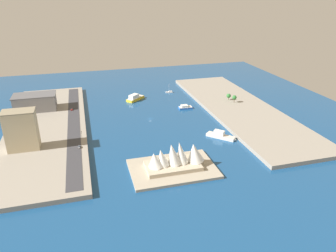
# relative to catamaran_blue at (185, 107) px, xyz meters

# --- Properties ---
(ground_plane) EXTENTS (440.00, 440.00, 0.00)m
(ground_plane) POSITION_rel_catamaran_blue_xyz_m (43.66, 18.76, -1.54)
(ground_plane) COLOR navy
(quay_west) EXTENTS (70.00, 240.00, 3.49)m
(quay_west) POSITION_rel_catamaran_blue_xyz_m (-54.51, 18.76, 0.20)
(quay_west) COLOR gray
(quay_west) RESTS_ON ground_plane
(quay_east) EXTENTS (70.00, 240.00, 3.49)m
(quay_east) POSITION_rel_catamaran_blue_xyz_m (141.83, 18.76, 0.20)
(quay_east) COLOR gray
(quay_east) RESTS_ON ground_plane
(peninsula_point) EXTENTS (61.45, 41.37, 2.00)m
(peninsula_point) POSITION_rel_catamaran_blue_xyz_m (48.94, 118.93, -0.54)
(peninsula_point) COLOR #A89E89
(peninsula_point) RESTS_ON ground_plane
(road_strip) EXTENTS (11.09, 228.00, 0.15)m
(road_strip) POSITION_rel_catamaran_blue_xyz_m (117.38, 18.76, 2.02)
(road_strip) COLOR #38383D
(road_strip) RESTS_ON quay_east
(catamaran_blue) EXTENTS (16.12, 7.70, 3.91)m
(catamaran_blue) POSITION_rel_catamaran_blue_xyz_m (0.00, 0.00, 0.00)
(catamaran_blue) COLOR blue
(catamaran_blue) RESTS_ON ground_plane
(ferry_yellow_fast) EXTENTS (23.49, 22.11, 7.29)m
(ferry_yellow_fast) POSITION_rel_catamaran_blue_xyz_m (48.00, -42.62, 1.21)
(ferry_yellow_fast) COLOR yellow
(ferry_yellow_fast) RESTS_ON ground_plane
(sailboat_small_white) EXTENTS (9.54, 3.62, 11.16)m
(sailboat_small_white) POSITION_rel_catamaran_blue_xyz_m (1.51, -58.79, -0.46)
(sailboat_small_white) COLOR white
(sailboat_small_white) RESTS_ON ground_plane
(ferry_white_commuter) EXTENTS (22.81, 23.01, 6.48)m
(ferry_white_commuter) POSITION_rel_catamaran_blue_xyz_m (-6.62, 78.32, 0.55)
(ferry_white_commuter) COLOR silver
(ferry_white_commuter) RESTS_ON ground_plane
(office_block_beige) EXTENTS (24.40, 14.64, 32.09)m
(office_block_beige) POSITION_rel_catamaran_blue_xyz_m (155.00, 61.91, 18.03)
(office_block_beige) COLOR #C6B793
(office_block_beige) RESTS_ON quay_east
(warehouse_low_gray) EXTENTS (42.55, 24.16, 16.55)m
(warehouse_low_gray) POSITION_rel_catamaran_blue_xyz_m (155.10, -29.59, 10.25)
(warehouse_low_gray) COLOR gray
(warehouse_low_gray) RESTS_ON quay_east
(sedan_silver) EXTENTS (1.82, 4.63, 1.40)m
(sedan_silver) POSITION_rel_catamaran_blue_xyz_m (113.34, 72.03, 2.80)
(sedan_silver) COLOR black
(sedan_silver) RESTS_ON road_strip
(pickup_red) EXTENTS (2.03, 4.77, 1.49)m
(pickup_red) POSITION_rel_catamaran_blue_xyz_m (119.29, -18.23, 2.84)
(pickup_red) COLOR black
(pickup_red) RESTS_ON road_strip
(traffic_light_waterfront) EXTENTS (0.36, 0.36, 6.50)m
(traffic_light_waterfront) POSITION_rel_catamaran_blue_xyz_m (110.71, 53.84, 6.29)
(traffic_light_waterfront) COLOR black
(traffic_light_waterfront) RESTS_ON quay_east
(opera_landmark) EXTENTS (42.94, 21.43, 20.56)m
(opera_landmark) POSITION_rel_catamaran_blue_xyz_m (47.35, 118.93, 8.30)
(opera_landmark) COLOR #BCAD93
(opera_landmark) RESTS_ON peninsula_point
(park_tree_cluster) EXTENTS (7.05, 14.80, 8.34)m
(park_tree_cluster) POSITION_rel_catamaran_blue_xyz_m (-54.48, 0.27, 7.31)
(park_tree_cluster) COLOR brown
(park_tree_cluster) RESTS_ON quay_west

